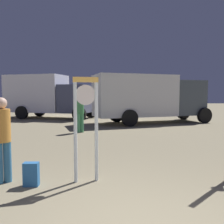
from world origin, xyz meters
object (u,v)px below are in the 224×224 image
(person_near_clock, at_px, (2,135))
(box_truck_near, at_px, (148,97))
(standing_clock, at_px, (86,117))
(person_distant, at_px, (80,111))
(box_truck_far, at_px, (46,95))
(backpack, at_px, (31,174))

(person_near_clock, distance_m, box_truck_near, 10.66)
(box_truck_near, bearing_deg, standing_clock, -106.14)
(standing_clock, xyz_separation_m, person_distant, (-0.84, 6.11, -0.31))
(person_near_clock, relative_size, box_truck_far, 0.25)
(person_distant, relative_size, box_truck_near, 0.24)
(standing_clock, bearing_deg, box_truck_far, 107.72)
(person_distant, xyz_separation_m, box_truck_near, (3.63, 3.51, 0.59))
(standing_clock, distance_m, box_truck_far, 13.16)
(standing_clock, xyz_separation_m, person_near_clock, (-1.63, -0.06, -0.34))
(standing_clock, distance_m, box_truck_near, 10.02)
(box_truck_near, height_order, box_truck_far, box_truck_far)
(person_distant, distance_m, box_truck_far, 7.18)
(standing_clock, relative_size, box_truck_near, 0.29)
(standing_clock, relative_size, person_distant, 1.19)
(box_truck_near, bearing_deg, person_near_clock, -114.49)
(backpack, height_order, box_truck_far, box_truck_far)
(box_truck_near, xyz_separation_m, box_truck_far, (-6.79, 2.90, 0.06))
(backpack, xyz_separation_m, box_truck_near, (3.81, 9.86, 1.35))
(standing_clock, relative_size, box_truck_far, 0.31)
(person_near_clock, relative_size, person_distant, 0.96)
(standing_clock, distance_m, person_distant, 6.17)
(standing_clock, bearing_deg, box_truck_near, 73.86)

